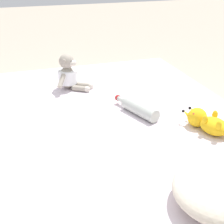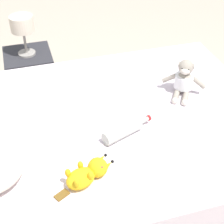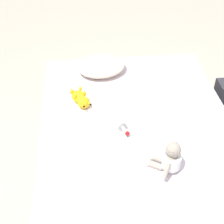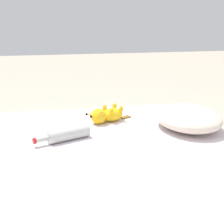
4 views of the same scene
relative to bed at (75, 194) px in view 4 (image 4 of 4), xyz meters
The scene contains 4 objects.
bed is the anchor object (origin of this frame).
pillow 0.81m from the bed, 107.06° to the left, with size 0.52×0.47×0.13m.
plush_yellow_creature 0.57m from the bed, 149.83° to the left, with size 0.19×0.32×0.10m.
glass_bottle 0.33m from the bed, behind, with size 0.16×0.32×0.07m.
Camera 4 is at (1.43, -0.07, 1.16)m, focal length 49.10 mm.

